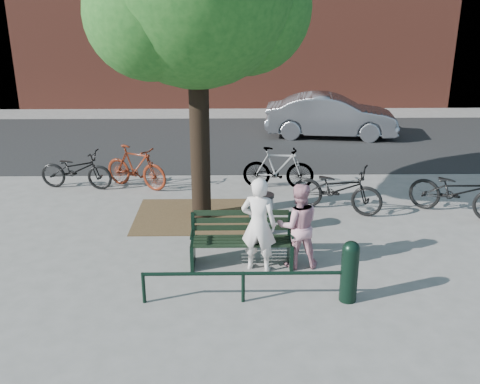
{
  "coord_description": "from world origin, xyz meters",
  "views": [
    {
      "loc": [
        -0.17,
        -8.29,
        4.35
      ],
      "look_at": [
        -0.01,
        1.0,
        0.98
      ],
      "focal_mm": 40.0,
      "sensor_mm": 36.0,
      "label": 1
    }
  ],
  "objects_px": {
    "person_left": "(259,225)",
    "litter_bin": "(264,213)",
    "parked_car": "(331,116)",
    "bollard": "(350,269)",
    "bicycle_c": "(337,189)",
    "park_bench": "(241,238)",
    "person_right": "(298,226)"
  },
  "relations": [
    {
      "from": "bollard",
      "to": "litter_bin",
      "type": "distance_m",
      "value": 2.8
    },
    {
      "from": "litter_bin",
      "to": "person_right",
      "type": "bearing_deg",
      "value": -71.08
    },
    {
      "from": "bollard",
      "to": "bicycle_c",
      "type": "height_order",
      "value": "bicycle_c"
    },
    {
      "from": "parked_car",
      "to": "person_right",
      "type": "bearing_deg",
      "value": 174.11
    },
    {
      "from": "bicycle_c",
      "to": "park_bench",
      "type": "bearing_deg",
      "value": 163.78
    },
    {
      "from": "person_right",
      "to": "bollard",
      "type": "bearing_deg",
      "value": 115.91
    },
    {
      "from": "person_left",
      "to": "bicycle_c",
      "type": "xyz_separation_m",
      "value": [
        1.82,
        2.61,
        -0.3
      ]
    },
    {
      "from": "person_left",
      "to": "litter_bin",
      "type": "bearing_deg",
      "value": -81.24
    },
    {
      "from": "park_bench",
      "to": "parked_car",
      "type": "relative_size",
      "value": 0.41
    },
    {
      "from": "person_left",
      "to": "litter_bin",
      "type": "xyz_separation_m",
      "value": [
        0.18,
        1.53,
        -0.42
      ]
    },
    {
      "from": "parked_car",
      "to": "bollard",
      "type": "bearing_deg",
      "value": 179.06
    },
    {
      "from": "park_bench",
      "to": "bollard",
      "type": "distance_m",
      "value": 2.04
    },
    {
      "from": "litter_bin",
      "to": "parked_car",
      "type": "relative_size",
      "value": 0.19
    },
    {
      "from": "person_left",
      "to": "bicycle_c",
      "type": "relative_size",
      "value": 0.84
    },
    {
      "from": "person_right",
      "to": "litter_bin",
      "type": "relative_size",
      "value": 1.87
    },
    {
      "from": "park_bench",
      "to": "bollard",
      "type": "xyz_separation_m",
      "value": [
        1.6,
        -1.26,
        0.05
      ]
    },
    {
      "from": "person_right",
      "to": "bicycle_c",
      "type": "xyz_separation_m",
      "value": [
        1.15,
        2.5,
        -0.23
      ]
    },
    {
      "from": "litter_bin",
      "to": "parked_car",
      "type": "xyz_separation_m",
      "value": [
        2.66,
        7.72,
        0.3
      ]
    },
    {
      "from": "person_left",
      "to": "bollard",
      "type": "relative_size",
      "value": 1.66
    },
    {
      "from": "person_left",
      "to": "person_right",
      "type": "bearing_deg",
      "value": -155.04
    },
    {
      "from": "person_left",
      "to": "litter_bin",
      "type": "distance_m",
      "value": 1.6
    },
    {
      "from": "bicycle_c",
      "to": "parked_car",
      "type": "height_order",
      "value": "parked_car"
    },
    {
      "from": "bicycle_c",
      "to": "person_left",
      "type": "bearing_deg",
      "value": 170.35
    },
    {
      "from": "park_bench",
      "to": "litter_bin",
      "type": "xyz_separation_m",
      "value": [
        0.46,
        1.3,
        -0.07
      ]
    },
    {
      "from": "person_right",
      "to": "bollard",
      "type": "xyz_separation_m",
      "value": [
        0.65,
        -1.14,
        -0.22
      ]
    },
    {
      "from": "person_right",
      "to": "litter_bin",
      "type": "height_order",
      "value": "person_right"
    },
    {
      "from": "bollard",
      "to": "bicycle_c",
      "type": "bearing_deg",
      "value": 82.16
    },
    {
      "from": "litter_bin",
      "to": "bicycle_c",
      "type": "xyz_separation_m",
      "value": [
        1.64,
        1.08,
        0.11
      ]
    },
    {
      "from": "bollard",
      "to": "litter_bin",
      "type": "height_order",
      "value": "bollard"
    },
    {
      "from": "person_right",
      "to": "bollard",
      "type": "height_order",
      "value": "person_right"
    },
    {
      "from": "bicycle_c",
      "to": "parked_car",
      "type": "xyz_separation_m",
      "value": [
        1.03,
        6.65,
        0.19
      ]
    },
    {
      "from": "person_right",
      "to": "bollard",
      "type": "relative_size",
      "value": 1.51
    }
  ]
}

